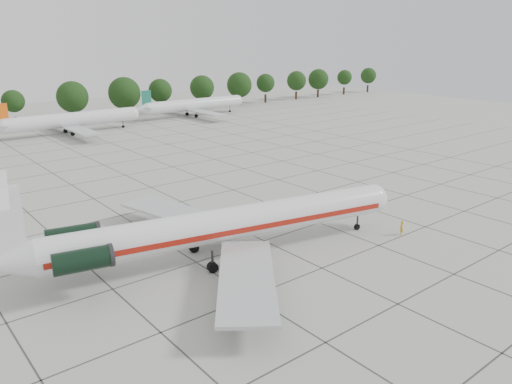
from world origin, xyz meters
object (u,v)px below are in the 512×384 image
at_px(main_airliner, 208,227).
at_px(bg_airliner_c, 71,120).
at_px(ground_crew, 401,228).
at_px(bg_airliner_d, 194,105).

distance_m(main_airliner, bg_airliner_c, 71.62).
height_order(ground_crew, bg_airliner_c, bg_airliner_c).
bearing_deg(bg_airliner_c, ground_crew, -85.45).
relative_size(main_airliner, ground_crew, 25.12).
relative_size(main_airliner, bg_airliner_c, 1.37).
distance_m(main_airliner, ground_crew, 20.44).
xyz_separation_m(ground_crew, bg_airliner_c, (-6.19, 77.85, 2.14)).
bearing_deg(bg_airliner_c, bg_airliner_d, 8.08).
height_order(ground_crew, bg_airliner_d, bg_airliner_d).
bearing_deg(ground_crew, bg_airliner_d, -142.96).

